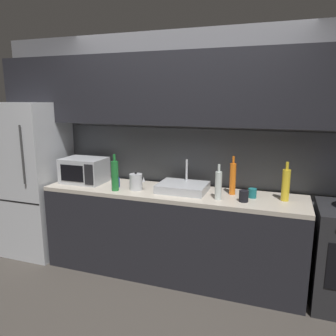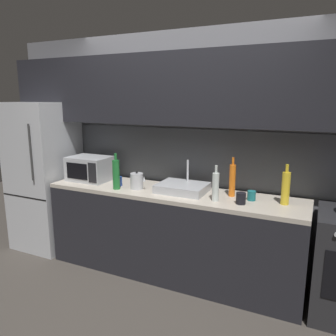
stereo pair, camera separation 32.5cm
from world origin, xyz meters
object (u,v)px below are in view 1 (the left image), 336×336
(microwave, at_px, (84,170))
(wine_bottle_clear, at_px, (218,185))
(refrigerator, at_px, (34,179))
(mug_teal, at_px, (252,193))
(wine_bottle_orange, at_px, (233,178))
(kettle, at_px, (136,182))
(wine_bottle_yellow, at_px, (286,185))
(wine_bottle_green, at_px, (115,175))
(mug_dark, at_px, (244,196))
(mug_blue, at_px, (116,182))

(microwave, bearing_deg, wine_bottle_clear, -5.21)
(refrigerator, relative_size, mug_teal, 20.08)
(refrigerator, xyz_separation_m, wine_bottle_orange, (2.30, 0.09, 0.17))
(refrigerator, height_order, mug_teal, refrigerator)
(kettle, xyz_separation_m, wine_bottle_yellow, (1.43, 0.12, 0.07))
(microwave, xyz_separation_m, wine_bottle_green, (0.48, -0.18, 0.02))
(microwave, height_order, kettle, microwave)
(microwave, distance_m, wine_bottle_clear, 1.52)
(refrigerator, bearing_deg, wine_bottle_orange, 2.23)
(wine_bottle_orange, xyz_separation_m, mug_dark, (0.13, -0.20, -0.11))
(mug_blue, bearing_deg, wine_bottle_green, -64.93)
(refrigerator, xyz_separation_m, kettle, (1.35, -0.07, 0.10))
(wine_bottle_yellow, xyz_separation_m, wine_bottle_orange, (-0.48, 0.04, 0.01))
(wine_bottle_yellow, relative_size, mug_teal, 4.06)
(wine_bottle_orange, relative_size, mug_blue, 3.82)
(wine_bottle_yellow, xyz_separation_m, mug_teal, (-0.29, -0.01, -0.11))
(wine_bottle_yellow, bearing_deg, kettle, -175.36)
(microwave, xyz_separation_m, wine_bottle_clear, (1.52, -0.14, 0.00))
(wine_bottle_green, relative_size, mug_blue, 3.77)
(mug_teal, bearing_deg, mug_dark, -113.21)
(wine_bottle_yellow, bearing_deg, mug_blue, -176.67)
(wine_bottle_clear, bearing_deg, mug_dark, 2.47)
(microwave, distance_m, wine_bottle_green, 0.51)
(microwave, distance_m, mug_blue, 0.44)
(wine_bottle_clear, xyz_separation_m, mug_blue, (-1.09, 0.07, -0.09))
(refrigerator, height_order, wine_bottle_green, refrigerator)
(wine_bottle_green, height_order, wine_bottle_orange, wine_bottle_orange)
(mug_dark, height_order, mug_teal, mug_dark)
(kettle, xyz_separation_m, mug_dark, (1.08, -0.04, -0.03))
(microwave, height_order, mug_teal, microwave)
(mug_dark, distance_m, mug_teal, 0.16)
(wine_bottle_clear, relative_size, mug_teal, 3.75)
(refrigerator, bearing_deg, kettle, -2.97)
(kettle, bearing_deg, wine_bottle_clear, -3.36)
(refrigerator, xyz_separation_m, wine_bottle_yellow, (2.78, 0.05, 0.17))
(kettle, relative_size, wine_bottle_yellow, 0.52)
(wine_bottle_orange, bearing_deg, microwave, -177.49)
(wine_bottle_yellow, xyz_separation_m, mug_dark, (-0.35, -0.16, -0.10))
(wine_bottle_green, bearing_deg, wine_bottle_yellow, 7.45)
(wine_bottle_yellow, height_order, wine_bottle_orange, wine_bottle_orange)
(wine_bottle_green, bearing_deg, microwave, 159.00)
(microwave, relative_size, mug_dark, 4.48)
(kettle, distance_m, wine_bottle_green, 0.22)
(wine_bottle_yellow, bearing_deg, microwave, -179.24)
(wine_bottle_clear, relative_size, mug_blue, 3.36)
(wine_bottle_clear, bearing_deg, wine_bottle_yellow, 15.96)
(microwave, xyz_separation_m, wine_bottle_orange, (1.61, 0.07, 0.02))
(kettle, bearing_deg, wine_bottle_orange, 9.53)
(kettle, relative_size, mug_blue, 1.90)
(wine_bottle_yellow, distance_m, mug_dark, 0.40)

